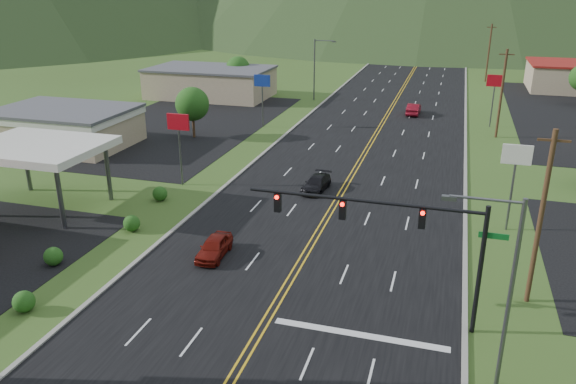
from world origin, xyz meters
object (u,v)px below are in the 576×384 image
(car_red_far, at_px, (414,109))
(traffic_signal, at_px, (401,228))
(streetlight_east, at_px, (504,283))
(gas_canopy, at_px, (37,149))
(streetlight_west, at_px, (316,65))
(car_dark_mid, at_px, (316,184))
(car_red_near, at_px, (214,247))

(car_red_far, bearing_deg, traffic_signal, 95.13)
(streetlight_east, bearing_deg, gas_canopy, 160.12)
(streetlight_west, relative_size, car_dark_mid, 2.12)
(traffic_signal, relative_size, car_red_far, 2.88)
(streetlight_east, xyz_separation_m, car_red_near, (-16.83, 7.96, -4.52))
(car_red_near, distance_m, car_dark_mid, 14.35)
(gas_canopy, relative_size, car_red_far, 2.20)
(car_dark_mid, bearing_deg, car_red_far, 85.02)
(gas_canopy, height_order, car_dark_mid, gas_canopy)
(gas_canopy, bearing_deg, traffic_signal, -15.70)
(car_red_near, height_order, car_red_far, car_red_far)
(car_red_near, bearing_deg, streetlight_west, 93.56)
(gas_canopy, xyz_separation_m, car_dark_mid, (19.79, 9.89, -4.26))
(streetlight_west, xyz_separation_m, gas_canopy, (-10.32, -48.00, -0.31))
(streetlight_west, bearing_deg, car_red_near, -83.39)
(gas_canopy, xyz_separation_m, car_red_near, (16.35, -4.04, -4.21))
(streetlight_west, relative_size, car_red_near, 2.30)
(traffic_signal, height_order, streetlight_east, streetlight_east)
(streetlight_east, relative_size, car_red_far, 1.98)
(traffic_signal, xyz_separation_m, gas_canopy, (-28.48, 8.00, -0.46))
(gas_canopy, bearing_deg, streetlight_east, -19.88)
(gas_canopy, relative_size, car_red_near, 2.56)
(traffic_signal, bearing_deg, car_red_far, 93.58)
(streetlight_east, relative_size, streetlight_west, 1.00)
(streetlight_west, xyz_separation_m, car_dark_mid, (9.47, -38.11, -4.57))
(streetlight_west, height_order, gas_canopy, streetlight_west)
(traffic_signal, height_order, gas_canopy, traffic_signal)
(streetlight_east, xyz_separation_m, car_red_far, (-7.83, 54.11, -4.43))
(streetlight_east, bearing_deg, car_red_near, 154.67)
(traffic_signal, xyz_separation_m, car_red_near, (-12.13, 3.97, -4.66))
(streetlight_west, bearing_deg, car_dark_mid, -76.05)
(gas_canopy, distance_m, car_dark_mid, 22.53)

